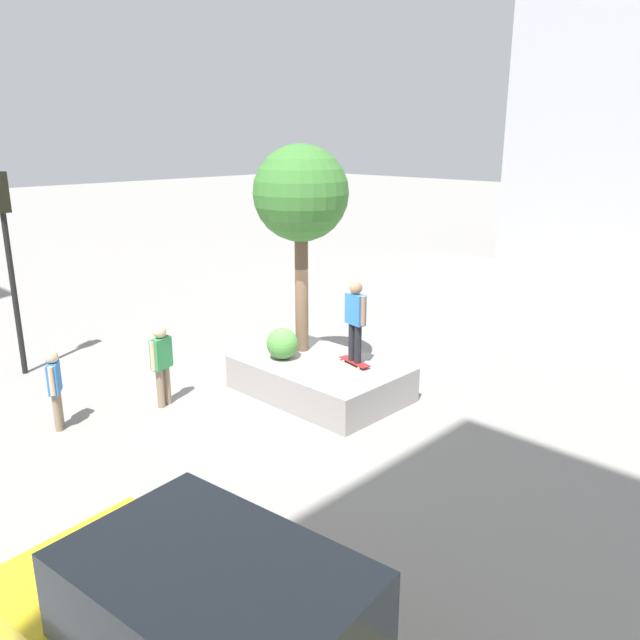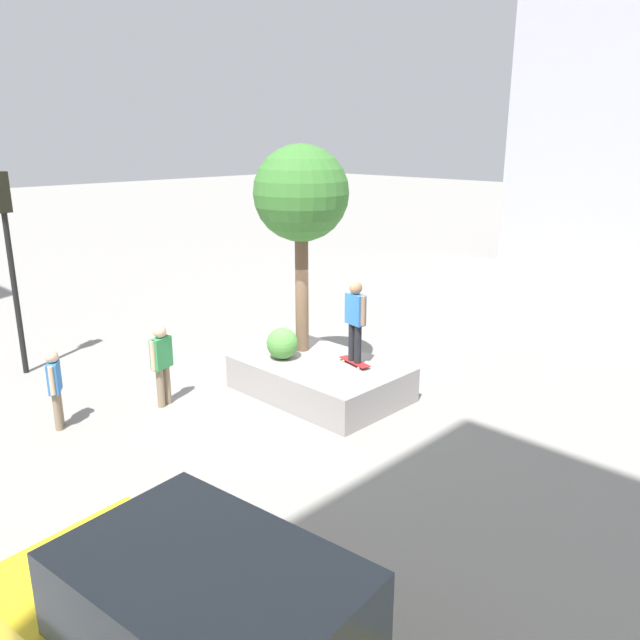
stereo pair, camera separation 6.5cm
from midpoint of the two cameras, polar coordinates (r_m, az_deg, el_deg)
name	(u,v)px [view 2 (the right image)]	position (r m, az deg, el deg)	size (l,w,h in m)	color
ground_plane	(292,390)	(13.43, -2.39, -6.33)	(120.00, 120.00, 0.00)	gray
planter_ledge	(320,378)	(13.08, 0.14, -5.27)	(3.41, 2.23, 0.70)	gray
plaza_tree	(301,196)	(12.99, -1.58, 11.16)	(1.96, 1.96, 4.33)	brown
boxwood_shrub	(282,343)	(13.07, -3.29, -2.14)	(0.66, 0.66, 0.66)	#4C8C3D
skateboard	(355,362)	(12.81, 3.30, -3.82)	(0.83, 0.37, 0.07)	#A51E1E
skateboarder	(355,316)	(12.51, 3.37, 0.38)	(0.56, 0.26, 1.66)	black
traffic_light_corner	(7,239)	(15.12, -26.34, 6.58)	(0.35, 0.31, 4.46)	black
bystander_watching	(162,359)	(12.72, -14.00, -3.48)	(0.31, 0.55, 1.67)	#847056
pedestrian_crossing	(55,384)	(12.36, -22.74, -5.34)	(0.44, 0.37, 1.51)	#847056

